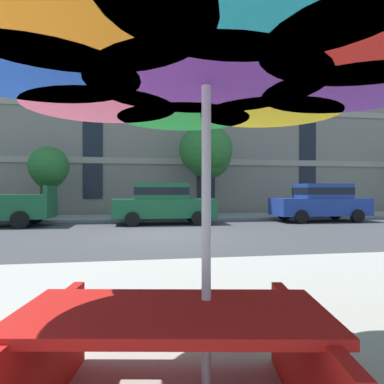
{
  "coord_description": "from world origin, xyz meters",
  "views": [
    {
      "loc": [
        -0.91,
        -11.11,
        1.46
      ],
      "look_at": [
        1.49,
        3.2,
        1.4
      ],
      "focal_mm": 31.75,
      "sensor_mm": 36.0,
      "label": 1
    }
  ],
  "objects_px": {
    "sedan_green": "(163,202)",
    "sedan_blue": "(320,201)",
    "picnic_table": "(172,357)",
    "street_tree_left": "(49,169)",
    "street_tree_middle": "(206,152)",
    "patio_umbrella": "(206,56)"
  },
  "relations": [
    {
      "from": "sedan_green",
      "to": "sedan_blue",
      "type": "distance_m",
      "value": 7.46
    },
    {
      "from": "picnic_table",
      "to": "sedan_green",
      "type": "bearing_deg",
      "value": 85.64
    },
    {
      "from": "street_tree_left",
      "to": "street_tree_middle",
      "type": "xyz_separation_m",
      "value": [
        8.11,
        0.03,
        1.01
      ]
    },
    {
      "from": "sedan_green",
      "to": "street_tree_left",
      "type": "distance_m",
      "value": 6.56
    },
    {
      "from": "street_tree_middle",
      "to": "sedan_blue",
      "type": "bearing_deg",
      "value": -33.97
    },
    {
      "from": "sedan_blue",
      "to": "street_tree_middle",
      "type": "bearing_deg",
      "value": 146.03
    },
    {
      "from": "street_tree_left",
      "to": "picnic_table",
      "type": "xyz_separation_m",
      "value": [
        4.51,
        -16.07,
        -2.06
      ]
    },
    {
      "from": "street_tree_left",
      "to": "patio_umbrella",
      "type": "xyz_separation_m",
      "value": [
        4.74,
        -15.92,
        -0.23
      ]
    },
    {
      "from": "sedan_blue",
      "to": "street_tree_middle",
      "type": "distance_m",
      "value": 6.39
    },
    {
      "from": "sedan_green",
      "to": "street_tree_middle",
      "type": "relative_size",
      "value": 0.88
    },
    {
      "from": "street_tree_middle",
      "to": "patio_umbrella",
      "type": "distance_m",
      "value": 16.36
    },
    {
      "from": "sedan_green",
      "to": "patio_umbrella",
      "type": "xyz_separation_m",
      "value": [
        -0.75,
        -12.7,
        1.37
      ]
    },
    {
      "from": "street_tree_left",
      "to": "picnic_table",
      "type": "relative_size",
      "value": 1.8
    },
    {
      "from": "sedan_green",
      "to": "street_tree_left",
      "type": "bearing_deg",
      "value": 149.57
    },
    {
      "from": "sedan_green",
      "to": "picnic_table",
      "type": "height_order",
      "value": "sedan_green"
    },
    {
      "from": "street_tree_left",
      "to": "picnic_table",
      "type": "bearing_deg",
      "value": -74.32
    },
    {
      "from": "street_tree_middle",
      "to": "picnic_table",
      "type": "height_order",
      "value": "street_tree_middle"
    },
    {
      "from": "sedan_green",
      "to": "patio_umbrella",
      "type": "height_order",
      "value": "patio_umbrella"
    },
    {
      "from": "sedan_blue",
      "to": "street_tree_left",
      "type": "height_order",
      "value": "street_tree_left"
    },
    {
      "from": "street_tree_left",
      "to": "street_tree_middle",
      "type": "height_order",
      "value": "street_tree_middle"
    },
    {
      "from": "sedan_blue",
      "to": "picnic_table",
      "type": "height_order",
      "value": "sedan_blue"
    },
    {
      "from": "patio_umbrella",
      "to": "street_tree_left",
      "type": "bearing_deg",
      "value": 106.59
    }
  ]
}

